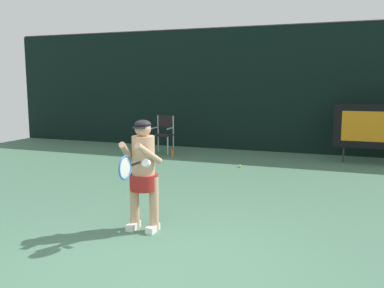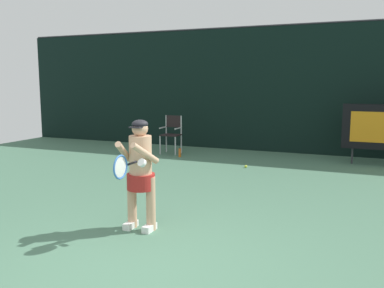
{
  "view_description": "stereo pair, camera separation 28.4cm",
  "coord_description": "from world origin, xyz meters",
  "px_view_note": "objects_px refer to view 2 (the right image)",
  "views": [
    {
      "loc": [
        1.91,
        -3.78,
        2.04
      ],
      "look_at": [
        -0.39,
        2.44,
        1.05
      ],
      "focal_mm": 39.12,
      "sensor_mm": 36.0,
      "label": 1
    },
    {
      "loc": [
        2.18,
        -3.68,
        2.04
      ],
      "look_at": [
        -0.39,
        2.44,
        1.05
      ],
      "focal_mm": 39.12,
      "sensor_mm": 36.0,
      "label": 2
    }
  ],
  "objects_px": {
    "tennis_ball_loose": "(246,166)",
    "water_bottle": "(180,153)",
    "umpire_chair": "(172,132)",
    "tennis_player": "(140,169)",
    "tennis_racket": "(121,167)"
  },
  "relations": [
    {
      "from": "umpire_chair",
      "to": "tennis_player",
      "type": "relative_size",
      "value": 0.7
    },
    {
      "from": "tennis_player",
      "to": "tennis_racket",
      "type": "distance_m",
      "value": 0.53
    },
    {
      "from": "water_bottle",
      "to": "tennis_racket",
      "type": "xyz_separation_m",
      "value": [
        1.87,
        -5.87,
        0.86
      ]
    },
    {
      "from": "umpire_chair",
      "to": "water_bottle",
      "type": "relative_size",
      "value": 4.08
    },
    {
      "from": "umpire_chair",
      "to": "tennis_racket",
      "type": "xyz_separation_m",
      "value": [
        2.34,
        -6.36,
        0.36
      ]
    },
    {
      "from": "water_bottle",
      "to": "tennis_ball_loose",
      "type": "distance_m",
      "value": 2.18
    },
    {
      "from": "tennis_racket",
      "to": "tennis_player",
      "type": "bearing_deg",
      "value": 108.26
    },
    {
      "from": "tennis_ball_loose",
      "to": "water_bottle",
      "type": "bearing_deg",
      "value": 160.92
    },
    {
      "from": "water_bottle",
      "to": "tennis_player",
      "type": "distance_m",
      "value": 5.71
    },
    {
      "from": "tennis_player",
      "to": "tennis_ball_loose",
      "type": "xyz_separation_m",
      "value": [
        0.22,
        4.65,
        -0.81
      ]
    },
    {
      "from": "umpire_chair",
      "to": "tennis_ball_loose",
      "type": "bearing_deg",
      "value": -25.33
    },
    {
      "from": "tennis_player",
      "to": "tennis_ball_loose",
      "type": "bearing_deg",
      "value": 87.3
    },
    {
      "from": "water_bottle",
      "to": "tennis_ball_loose",
      "type": "bearing_deg",
      "value": -19.08
    },
    {
      "from": "water_bottle",
      "to": "tennis_racket",
      "type": "height_order",
      "value": "tennis_racket"
    },
    {
      "from": "tennis_player",
      "to": "tennis_ball_loose",
      "type": "distance_m",
      "value": 4.72
    }
  ]
}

